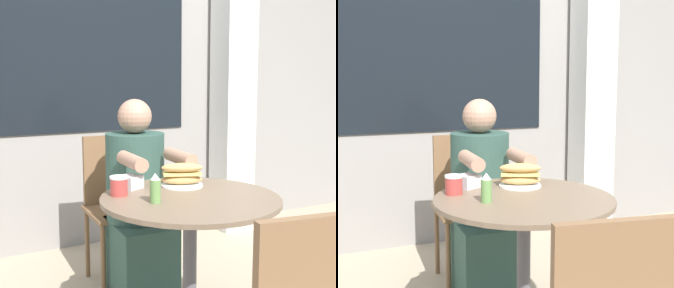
{
  "view_description": "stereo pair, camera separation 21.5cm",
  "coord_description": "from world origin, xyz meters",
  "views": [
    {
      "loc": [
        -0.98,
        -1.68,
        1.22
      ],
      "look_at": [
        0.0,
        0.21,
        0.92
      ],
      "focal_mm": 50.0,
      "sensor_mm": 36.0,
      "label": 1
    },
    {
      "loc": [
        -0.78,
        -1.77,
        1.22
      ],
      "look_at": [
        0.0,
        0.21,
        0.92
      ],
      "focal_mm": 50.0,
      "sensor_mm": 36.0,
      "label": 2
    }
  ],
  "objects": [
    {
      "name": "storefront_wall",
      "position": [
        -0.0,
        1.57,
        1.4
      ],
      "size": [
        8.0,
        0.09,
        2.8
      ],
      "color": "gray",
      "rests_on": "ground_plane"
    },
    {
      "name": "lattice_pillar",
      "position": [
        1.18,
        1.38,
        1.2
      ],
      "size": [
        0.27,
        0.27,
        2.4
      ],
      "color": "silver",
      "rests_on": "ground_plane"
    },
    {
      "name": "cafe_table",
      "position": [
        0.0,
        0.0,
        0.53
      ],
      "size": [
        0.77,
        0.77,
        0.72
      ],
      "color": "brown",
      "rests_on": "ground_plane"
    },
    {
      "name": "diner_chair",
      "position": [
        0.01,
        0.9,
        0.52
      ],
      "size": [
        0.4,
        0.4,
        0.87
      ],
      "rotation": [
        0.0,
        0.0,
        3.1
      ],
      "color": "brown",
      "rests_on": "ground_plane"
    },
    {
      "name": "seated_diner",
      "position": [
        0.0,
        0.56,
        0.48
      ],
      "size": [
        0.33,
        0.57,
        1.11
      ],
      "rotation": [
        0.0,
        0.0,
        3.1
      ],
      "color": "#2D4C42",
      "rests_on": "ground_plane"
    },
    {
      "name": "sandwich_on_plate",
      "position": [
        0.06,
        0.19,
        0.76
      ],
      "size": [
        0.21,
        0.2,
        0.11
      ],
      "rotation": [
        0.0,
        0.0,
        -0.39
      ],
      "color": "white",
      "rests_on": "cafe_table"
    },
    {
      "name": "drink_cup",
      "position": [
        -0.26,
        0.16,
        0.76
      ],
      "size": [
        0.08,
        0.08,
        0.08
      ],
      "color": "#B73D38",
      "rests_on": "cafe_table"
    },
    {
      "name": "napkin_box",
      "position": [
        -0.17,
        0.25,
        0.75
      ],
      "size": [
        0.12,
        0.12,
        0.06
      ],
      "rotation": [
        0.0,
        0.0,
        0.43
      ],
      "color": "silver",
      "rests_on": "cafe_table"
    },
    {
      "name": "condiment_bottle",
      "position": [
        -0.18,
        -0.02,
        0.78
      ],
      "size": [
        0.04,
        0.04,
        0.12
      ],
      "color": "#66934C",
      "rests_on": "cafe_table"
    }
  ]
}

